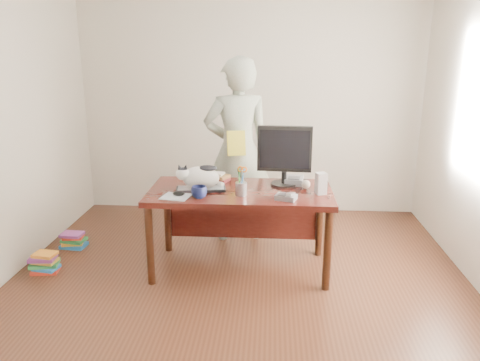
% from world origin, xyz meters
% --- Properties ---
extents(room, '(4.50, 4.50, 4.50)m').
position_xyz_m(room, '(0.00, 0.00, 1.35)').
color(room, black).
rests_on(room, ground).
extents(desk, '(1.60, 0.80, 0.75)m').
position_xyz_m(desk, '(0.00, 0.68, 0.60)').
color(desk, black).
rests_on(desk, ground).
extents(keyboard, '(0.45, 0.22, 0.03)m').
position_xyz_m(keyboard, '(-0.34, 0.57, 0.76)').
color(keyboard, black).
rests_on(keyboard, desk).
extents(cat, '(0.42, 0.25, 0.24)m').
position_xyz_m(cat, '(-0.36, 0.57, 0.87)').
color(cat, white).
rests_on(cat, keyboard).
extents(monitor, '(0.48, 0.25, 0.54)m').
position_xyz_m(monitor, '(0.38, 0.76, 1.06)').
color(monitor, black).
rests_on(monitor, desk).
extents(pen_cup, '(0.12, 0.12, 0.25)m').
position_xyz_m(pen_cup, '(0.02, 0.46, 0.82)').
color(pen_cup, '#97969C').
rests_on(pen_cup, desk).
extents(mousepad, '(0.26, 0.25, 0.01)m').
position_xyz_m(mousepad, '(-0.52, 0.37, 0.75)').
color(mousepad, '#B5BCC2').
rests_on(mousepad, desk).
extents(mouse, '(0.11, 0.08, 0.04)m').
position_xyz_m(mouse, '(-0.50, 0.39, 0.77)').
color(mouse, black).
rests_on(mouse, mousepad).
extents(coffee_mug, '(0.18, 0.18, 0.10)m').
position_xyz_m(coffee_mug, '(-0.33, 0.35, 0.80)').
color(coffee_mug, '#0D1235').
rests_on(coffee_mug, desk).
extents(phone, '(0.19, 0.17, 0.08)m').
position_xyz_m(phone, '(0.40, 0.36, 0.77)').
color(phone, slate).
rests_on(phone, desk).
extents(speaker, '(0.10, 0.11, 0.18)m').
position_xyz_m(speaker, '(0.69, 0.54, 0.84)').
color(speaker, '#A6A6A9').
rests_on(speaker, desk).
extents(baseball, '(0.08, 0.08, 0.08)m').
position_xyz_m(baseball, '(0.57, 0.68, 0.79)').
color(baseball, beige).
rests_on(baseball, desk).
extents(book_stack, '(0.25, 0.22, 0.08)m').
position_xyz_m(book_stack, '(-0.23, 0.87, 0.78)').
color(book_stack, '#4B1417').
rests_on(book_stack, desk).
extents(calculator, '(0.18, 0.23, 0.06)m').
position_xyz_m(calculator, '(0.48, 0.83, 0.78)').
color(calculator, slate).
rests_on(calculator, desk).
extents(person, '(0.77, 0.59, 1.88)m').
position_xyz_m(person, '(-0.08, 1.34, 0.94)').
color(person, beige).
rests_on(person, ground).
extents(held_book, '(0.20, 0.14, 0.25)m').
position_xyz_m(held_book, '(-0.08, 1.17, 1.05)').
color(held_book, yellow).
rests_on(held_book, person).
extents(book_pile_a, '(0.27, 0.22, 0.18)m').
position_xyz_m(book_pile_a, '(-1.75, 0.40, 0.09)').
color(book_pile_a, '#B32919').
rests_on(book_pile_a, ground).
extents(book_pile_b, '(0.26, 0.20, 0.15)m').
position_xyz_m(book_pile_b, '(-1.72, 0.95, 0.07)').
color(book_pile_b, '#1B5CA3').
rests_on(book_pile_b, ground).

